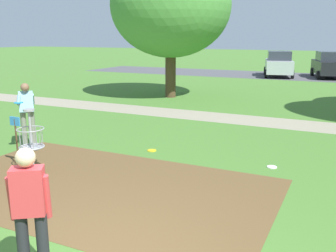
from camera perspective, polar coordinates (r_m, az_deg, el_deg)
dirt_tee_pad at (r=7.81m, az=-10.13°, el=-8.85°), size 6.79×4.05×0.01m
disc_golf_basket at (r=8.91m, az=-19.87°, el=-1.59°), size 0.98×0.58×1.39m
player_foreground_watching at (r=10.89m, az=-20.22°, el=2.22°), size 0.66×1.08×1.71m
player_throwing at (r=4.77m, az=-19.78°, el=-11.66°), size 0.48×0.45×1.71m
frisbee_near_basket at (r=10.00m, az=-2.41°, el=-3.64°), size 0.23×0.23×0.02m
frisbee_by_tee at (r=9.08m, az=15.16°, el=-5.89°), size 0.22×0.22×0.02m
tree_mid_left at (r=18.64m, az=0.40°, el=17.39°), size 5.60×5.60×6.65m
parking_lot_strip at (r=29.97m, az=20.43°, el=6.84°), size 36.00×6.00×0.01m
parked_car_leftmost at (r=29.53m, az=16.09°, el=8.86°), size 2.71×4.50×1.84m
parked_car_center_left at (r=29.81m, az=22.79°, el=8.39°), size 2.78×4.51×1.84m
gravel_path at (r=13.80m, az=13.63°, el=0.68°), size 40.00×1.68×0.00m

